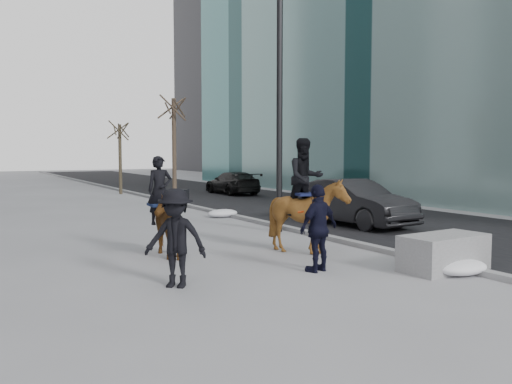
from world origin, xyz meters
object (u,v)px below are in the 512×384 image
planter (444,253)px  car_near (353,202)px  mounted_right (308,207)px  mounted_left (162,219)px

planter → car_near: 6.74m
planter → mounted_right: bearing=114.9°
car_near → mounted_left: bearing=-168.7°
planter → mounted_left: mounted_left is taller
car_near → mounted_left: size_ratio=1.96×
planter → car_near: size_ratio=0.40×
car_near → mounted_right: bearing=-145.2°
car_near → mounted_left: mounted_left is taller
planter → mounted_left: 6.12m
planter → mounted_right: size_ratio=0.67×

